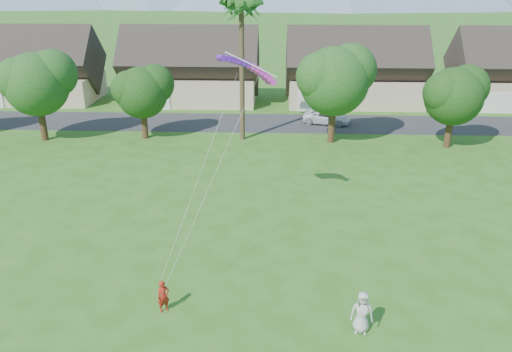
# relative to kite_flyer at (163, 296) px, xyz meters

# --- Properties ---
(street) EXTENTS (90.00, 7.00, 0.01)m
(street) POSITION_rel_kite_flyer_xyz_m (3.81, 30.88, -0.75)
(street) COLOR #2D2D30
(street) RESTS_ON ground
(kite_flyer) EXTENTS (0.66, 0.61, 1.52)m
(kite_flyer) POSITION_rel_kite_flyer_xyz_m (0.00, 0.00, 0.00)
(kite_flyer) COLOR #A92013
(kite_flyer) RESTS_ON ground
(watcher) EXTENTS (0.99, 0.70, 1.91)m
(watcher) POSITION_rel_kite_flyer_xyz_m (8.54, -1.03, 0.19)
(watcher) COLOR #B9B8B4
(watcher) RESTS_ON ground
(parked_car) EXTENTS (5.08, 3.13, 1.31)m
(parked_car) POSITION_rel_kite_flyer_xyz_m (9.96, 30.88, -0.10)
(parked_car) COLOR white
(parked_car) RESTS_ON ground
(houses_row) EXTENTS (72.75, 8.19, 8.86)m
(houses_row) POSITION_rel_kite_flyer_xyz_m (4.30, 39.87, 2.68)
(houses_row) COLOR beige
(houses_row) RESTS_ON ground
(tree_row) EXTENTS (62.27, 6.67, 8.45)m
(tree_row) POSITION_rel_kite_flyer_xyz_m (2.67, 24.80, 4.13)
(tree_row) COLOR #47301C
(tree_row) RESTS_ON ground
(fan_palm) EXTENTS (3.00, 3.00, 13.80)m
(fan_palm) POSITION_rel_kite_flyer_xyz_m (1.81, 25.38, 11.04)
(fan_palm) COLOR #4C3D26
(fan_palm) RESTS_ON ground
(parafoil_kite) EXTENTS (3.55, 1.45, 0.50)m
(parafoil_kite) POSITION_rel_kite_flyer_xyz_m (3.33, 8.83, 8.68)
(parafoil_kite) COLOR #5B16AB
(parafoil_kite) RESTS_ON ground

